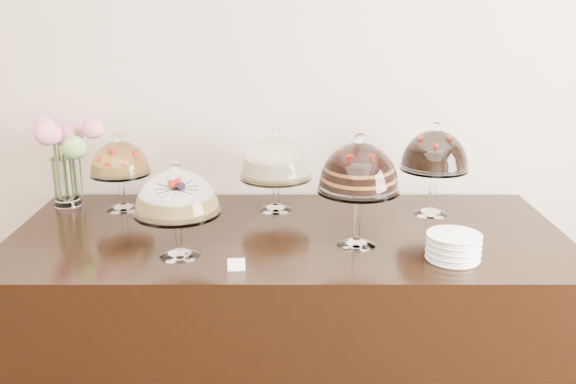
{
  "coord_description": "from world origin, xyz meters",
  "views": [
    {
      "loc": [
        0.02,
        0.04,
        1.8
      ],
      "look_at": [
        0.02,
        2.4,
        1.08
      ],
      "focal_mm": 40.0,
      "sensor_mm": 36.0,
      "label": 1
    }
  ],
  "objects_px": {
    "cake_stand_fruit_tart": "(120,162)",
    "cake_stand_choco_layer": "(359,171)",
    "flower_vase": "(64,150)",
    "plate_stack": "(453,247)",
    "cake_stand_dark_choco": "(435,154)",
    "display_counter": "(288,331)",
    "cake_stand_cheesecake": "(276,161)",
    "cake_stand_sugar_sponge": "(177,197)"
  },
  "relations": [
    {
      "from": "cake_stand_choco_layer",
      "to": "cake_stand_sugar_sponge",
      "type": "bearing_deg",
      "value": -170.85
    },
    {
      "from": "flower_vase",
      "to": "plate_stack",
      "type": "xyz_separation_m",
      "value": [
        1.57,
        -0.62,
        -0.21
      ]
    },
    {
      "from": "display_counter",
      "to": "cake_stand_choco_layer",
      "type": "distance_m",
      "value": 0.8
    },
    {
      "from": "cake_stand_sugar_sponge",
      "to": "cake_stand_cheesecake",
      "type": "bearing_deg",
      "value": 57.16
    },
    {
      "from": "flower_vase",
      "to": "plate_stack",
      "type": "height_order",
      "value": "flower_vase"
    },
    {
      "from": "cake_stand_choco_layer",
      "to": "cake_stand_dark_choco",
      "type": "xyz_separation_m",
      "value": [
        0.36,
        0.36,
        -0.02
      ]
    },
    {
      "from": "cake_stand_fruit_tart",
      "to": "cake_stand_dark_choco",
      "type": "bearing_deg",
      "value": -2.76
    },
    {
      "from": "flower_vase",
      "to": "cake_stand_choco_layer",
      "type": "bearing_deg",
      "value": -21.11
    },
    {
      "from": "cake_stand_dark_choco",
      "to": "plate_stack",
      "type": "height_order",
      "value": "cake_stand_dark_choco"
    },
    {
      "from": "display_counter",
      "to": "cake_stand_fruit_tart",
      "type": "height_order",
      "value": "cake_stand_fruit_tart"
    },
    {
      "from": "display_counter",
      "to": "cake_stand_dark_choco",
      "type": "xyz_separation_m",
      "value": [
        0.62,
        0.22,
        0.72
      ]
    },
    {
      "from": "display_counter",
      "to": "cake_stand_cheesecake",
      "type": "bearing_deg",
      "value": 101.06
    },
    {
      "from": "cake_stand_fruit_tart",
      "to": "plate_stack",
      "type": "distance_m",
      "value": 1.45
    },
    {
      "from": "cake_stand_choco_layer",
      "to": "plate_stack",
      "type": "bearing_deg",
      "value": -23.1
    },
    {
      "from": "cake_stand_choco_layer",
      "to": "cake_stand_fruit_tart",
      "type": "xyz_separation_m",
      "value": [
        -0.99,
        0.43,
        -0.07
      ]
    },
    {
      "from": "plate_stack",
      "to": "cake_stand_cheesecake",
      "type": "bearing_deg",
      "value": 138.82
    },
    {
      "from": "cake_stand_sugar_sponge",
      "to": "flower_vase",
      "type": "relative_size",
      "value": 0.87
    },
    {
      "from": "cake_stand_choco_layer",
      "to": "cake_stand_dark_choco",
      "type": "height_order",
      "value": "cake_stand_choco_layer"
    },
    {
      "from": "cake_stand_choco_layer",
      "to": "display_counter",
      "type": "bearing_deg",
      "value": 150.35
    },
    {
      "from": "cake_stand_dark_choco",
      "to": "display_counter",
      "type": "bearing_deg",
      "value": -160.76
    },
    {
      "from": "cake_stand_fruit_tart",
      "to": "plate_stack",
      "type": "bearing_deg",
      "value": -23.35
    },
    {
      "from": "cake_stand_dark_choco",
      "to": "cake_stand_fruit_tart",
      "type": "distance_m",
      "value": 1.35
    },
    {
      "from": "cake_stand_sugar_sponge",
      "to": "flower_vase",
      "type": "height_order",
      "value": "flower_vase"
    },
    {
      "from": "cake_stand_cheesecake",
      "to": "plate_stack",
      "type": "bearing_deg",
      "value": -41.18
    },
    {
      "from": "display_counter",
      "to": "cake_stand_fruit_tart",
      "type": "bearing_deg",
      "value": 158.93
    },
    {
      "from": "cake_stand_cheesecake",
      "to": "cake_stand_choco_layer",
      "type": "bearing_deg",
      "value": -53.44
    },
    {
      "from": "display_counter",
      "to": "cake_stand_dark_choco",
      "type": "bearing_deg",
      "value": 19.24
    },
    {
      "from": "cake_stand_fruit_tart",
      "to": "cake_stand_sugar_sponge",
      "type": "bearing_deg",
      "value": -57.77
    },
    {
      "from": "flower_vase",
      "to": "cake_stand_sugar_sponge",
      "type": "bearing_deg",
      "value": -44.76
    },
    {
      "from": "cake_stand_sugar_sponge",
      "to": "cake_stand_fruit_tart",
      "type": "bearing_deg",
      "value": 122.23
    },
    {
      "from": "cake_stand_choco_layer",
      "to": "cake_stand_cheesecake",
      "type": "bearing_deg",
      "value": 126.56
    },
    {
      "from": "cake_stand_fruit_tart",
      "to": "cake_stand_choco_layer",
      "type": "bearing_deg",
      "value": -23.43
    },
    {
      "from": "cake_stand_sugar_sponge",
      "to": "cake_stand_dark_choco",
      "type": "distance_m",
      "value": 1.12
    },
    {
      "from": "cake_stand_choco_layer",
      "to": "plate_stack",
      "type": "relative_size",
      "value": 2.29
    },
    {
      "from": "cake_stand_sugar_sponge",
      "to": "cake_stand_dark_choco",
      "type": "xyz_separation_m",
      "value": [
        1.01,
        0.47,
        0.04
      ]
    },
    {
      "from": "cake_stand_cheesecake",
      "to": "flower_vase",
      "type": "height_order",
      "value": "flower_vase"
    },
    {
      "from": "cake_stand_cheesecake",
      "to": "plate_stack",
      "type": "distance_m",
      "value": 0.87
    },
    {
      "from": "cake_stand_sugar_sponge",
      "to": "cake_stand_cheesecake",
      "type": "xyz_separation_m",
      "value": [
        0.34,
        0.53,
        -0.0
      ]
    },
    {
      "from": "plate_stack",
      "to": "cake_stand_fruit_tart",
      "type": "bearing_deg",
      "value": 156.65
    },
    {
      "from": "cake_stand_cheesecake",
      "to": "cake_stand_dark_choco",
      "type": "xyz_separation_m",
      "value": [
        0.67,
        -0.06,
        0.04
      ]
    },
    {
      "from": "display_counter",
      "to": "cake_stand_fruit_tart",
      "type": "relative_size",
      "value": 6.41
    },
    {
      "from": "cake_stand_cheesecake",
      "to": "plate_stack",
      "type": "xyz_separation_m",
      "value": [
        0.64,
        -0.56,
        -0.18
      ]
    }
  ]
}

